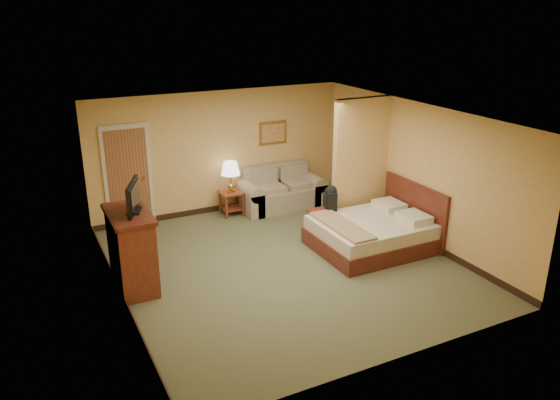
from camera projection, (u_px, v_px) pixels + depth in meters
floor at (284, 265)px, 9.44m from camera, size 6.00×6.00×0.00m
ceiling at (284, 116)px, 8.56m from camera, size 6.00×6.00×0.00m
back_wall at (220, 152)px, 11.52m from camera, size 5.50×0.02×2.60m
left_wall at (114, 222)px, 7.84m from camera, size 0.02×6.00×2.60m
right_wall at (416, 172)px, 10.16m from camera, size 0.02×6.00×2.60m
partition at (360, 164)px, 10.68m from camera, size 1.20×0.15×2.60m
door at (128, 177)px, 10.76m from camera, size 0.94×0.16×2.10m
baseboard at (222, 207)px, 11.93m from camera, size 5.50×0.02×0.12m
loveseat at (281, 194)px, 12.03m from camera, size 1.85×0.86×0.94m
side_table at (231, 199)px, 11.59m from camera, size 0.47×0.47×0.51m
table_lamp at (230, 169)px, 11.36m from camera, size 0.40×0.40×0.66m
coffee_table at (331, 218)px, 10.59m from camera, size 0.75×0.75×0.46m
wall_picture at (273, 133)px, 11.92m from camera, size 0.65×0.04×0.51m
dresser at (132, 250)px, 8.51m from camera, size 0.63×1.19×1.27m
tv at (133, 198)px, 8.26m from camera, size 0.35×0.74×0.47m
bed at (375, 232)px, 10.02m from camera, size 2.04×1.73×1.12m
backpack at (331, 197)px, 10.35m from camera, size 0.26×0.32×0.48m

